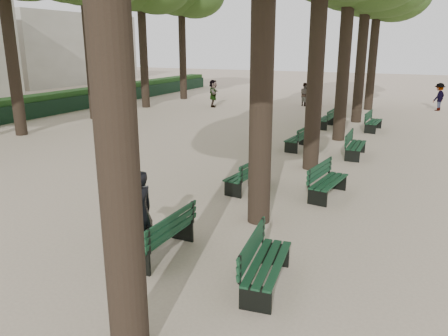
% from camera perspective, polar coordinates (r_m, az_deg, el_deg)
% --- Properties ---
extents(ground, '(120.00, 120.00, 0.00)m').
position_cam_1_polar(ground, '(8.73, -12.19, -12.13)').
color(ground, '#BEA890').
rests_on(ground, ground).
extents(bench_left_0, '(0.60, 1.81, 0.92)m').
position_cam_1_polar(bench_left_0, '(8.82, -8.15, -9.62)').
color(bench_left_0, black).
rests_on(bench_left_0, ground).
extents(bench_left_1, '(0.79, 1.86, 0.92)m').
position_cam_1_polar(bench_left_1, '(12.57, 2.99, -1.59)').
color(bench_left_1, black).
rests_on(bench_left_1, ground).
extents(bench_left_2, '(0.72, 1.84, 0.92)m').
position_cam_1_polar(bench_left_2, '(17.62, 9.67, 3.33)').
color(bench_left_2, black).
rests_on(bench_left_2, ground).
extents(bench_left_3, '(0.63, 1.82, 0.92)m').
position_cam_1_polar(bench_left_3, '(22.50, 13.14, 5.86)').
color(bench_left_3, black).
rests_on(bench_left_3, ground).
extents(bench_right_0, '(0.78, 1.85, 0.92)m').
position_cam_1_polar(bench_right_0, '(7.74, 5.57, -13.38)').
color(bench_right_0, black).
rests_on(bench_right_0, ground).
extents(bench_right_1, '(0.81, 1.86, 0.92)m').
position_cam_1_polar(bench_right_1, '(12.25, 13.44, -2.49)').
color(bench_right_1, black).
rests_on(bench_right_1, ground).
extents(bench_right_2, '(0.59, 1.81, 0.92)m').
position_cam_1_polar(bench_right_2, '(16.86, 16.80, 2.30)').
color(bench_right_2, black).
rests_on(bench_right_2, ground).
extents(bench_right_3, '(0.68, 1.83, 0.92)m').
position_cam_1_polar(bench_right_3, '(22.26, 18.92, 5.31)').
color(bench_right_3, black).
rests_on(bench_right_3, ground).
extents(man_with_map, '(0.68, 0.74, 1.69)m').
position_cam_1_polar(man_with_map, '(8.86, -10.88, -5.59)').
color(man_with_map, black).
rests_on(man_with_map, ground).
extents(pedestrian_b, '(0.80, 1.14, 1.71)m').
position_cam_1_polar(pedestrian_b, '(30.60, 26.25, 8.33)').
color(pedestrian_b, '#262628').
rests_on(pedestrian_b, ground).
extents(pedestrian_e, '(0.96, 1.66, 1.78)m').
position_cam_1_polar(pedestrian_e, '(29.17, -1.42, 9.72)').
color(pedestrian_e, '#262628').
rests_on(pedestrian_e, ground).
extents(pedestrian_d, '(0.44, 0.92, 1.84)m').
position_cam_1_polar(pedestrian_d, '(31.04, 15.31, 9.60)').
color(pedestrian_d, '#262628').
rests_on(pedestrian_d, ground).
extents(pedestrian_a, '(0.77, 0.73, 1.55)m').
position_cam_1_polar(pedestrian_a, '(30.19, 10.53, 9.45)').
color(pedestrian_a, '#262628').
rests_on(pedestrian_a, ground).
extents(fence, '(0.08, 42.00, 0.90)m').
position_cam_1_polar(fence, '(26.37, -24.39, 6.68)').
color(fence, black).
rests_on(fence, ground).
extents(hedge, '(1.20, 42.00, 1.20)m').
position_cam_1_polar(hedge, '(26.88, -25.42, 7.04)').
color(hedge, '#1A4417').
rests_on(hedge, ground).
extents(building_far, '(12.00, 16.00, 7.00)m').
position_cam_1_polar(building_far, '(52.24, -22.30, 14.20)').
color(building_far, '#B7B2A3').
rests_on(building_far, ground).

